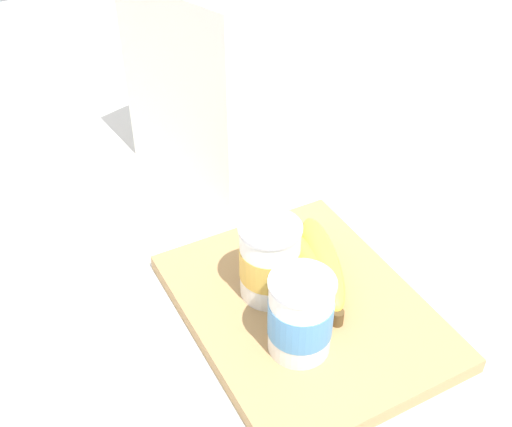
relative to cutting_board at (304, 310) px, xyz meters
name	(u,v)px	position (x,y,z in m)	size (l,w,h in m)	color
ground_plane	(303,316)	(0.00, 0.00, -0.01)	(2.40, 2.40, 0.00)	silver
cutting_board	(304,310)	(0.00, 0.00, 0.00)	(0.31, 0.25, 0.02)	tan
cereal_box	(194,86)	(0.33, -0.02, 0.13)	(0.21, 0.08, 0.28)	white
yogurt_cup_front	(300,315)	(-0.05, 0.04, 0.06)	(0.07, 0.07, 0.09)	white
yogurt_cup_back	(270,260)	(0.04, 0.02, 0.06)	(0.07, 0.07, 0.10)	white
banana_bunch	(310,266)	(0.03, -0.03, 0.03)	(0.16, 0.11, 0.04)	yellow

